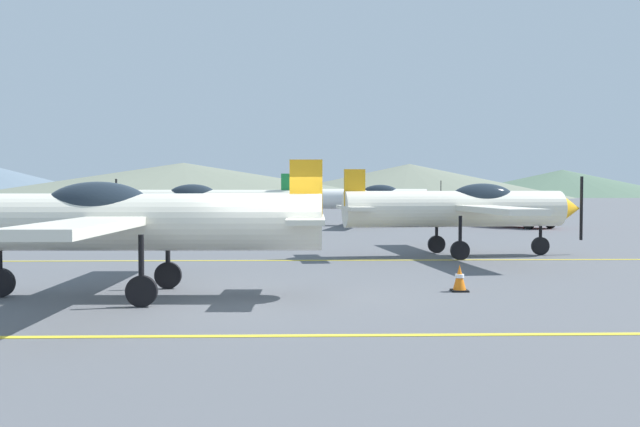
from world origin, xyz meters
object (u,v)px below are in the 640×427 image
car_sedan (519,212)px  airplane_mid (464,207)px  airplane_near (129,220)px  airplane_far (207,202)px  traffic_cone_front (460,278)px  airplane_back (369,198)px

car_sedan → airplane_mid: bearing=-113.3°
airplane_mid → airplane_near: bearing=-137.1°
airplane_near → airplane_far: 15.99m
airplane_mid → traffic_cone_front: 8.00m
airplane_mid → car_sedan: airplane_mid is taller
airplane_mid → airplane_back: same height
airplane_mid → airplane_back: size_ratio=1.01×
airplane_back → traffic_cone_front: airplane_back is taller
airplane_near → traffic_cone_front: bearing=4.9°
airplane_mid → car_sedan: 17.28m
airplane_far → airplane_near: bearing=-87.8°
airplane_near → airplane_mid: (8.90, 8.26, 0.00)m
airplane_mid → traffic_cone_front: airplane_mid is taller
airplane_near → airplane_far: size_ratio=1.00×
car_sedan → traffic_cone_front: (-8.70, -23.52, -0.56)m
airplane_near → airplane_back: 27.21m
car_sedan → traffic_cone_front: size_ratio=7.80×
airplane_far → traffic_cone_front: (7.63, -15.38, -1.32)m
airplane_far → airplane_back: same height
airplane_back → car_sedan: 8.51m
airplane_near → car_sedan: (15.73, 24.12, -0.77)m
airplane_mid → traffic_cone_front: size_ratio=16.21×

